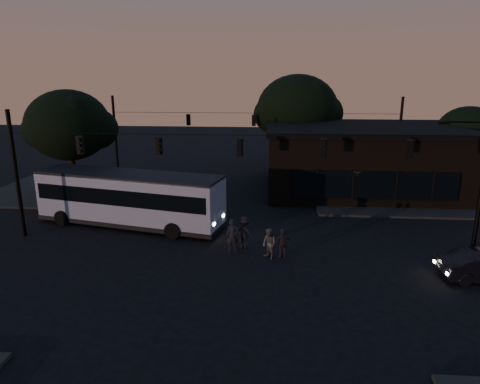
# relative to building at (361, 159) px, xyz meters

# --- Properties ---
(ground) EXTENTS (120.00, 120.00, 0.00)m
(ground) POSITION_rel_building_xyz_m (-9.00, -15.97, -2.71)
(ground) COLOR black
(ground) RESTS_ON ground
(sidewalk_far_right) EXTENTS (14.00, 10.00, 0.15)m
(sidewalk_far_right) POSITION_rel_building_xyz_m (3.00, -1.97, -2.63)
(sidewalk_far_right) COLOR black
(sidewalk_far_right) RESTS_ON ground
(sidewalk_far_left) EXTENTS (14.00, 10.00, 0.15)m
(sidewalk_far_left) POSITION_rel_building_xyz_m (-23.00, -1.97, -2.63)
(sidewalk_far_left) COLOR black
(sidewalk_far_left) RESTS_ON ground
(building) EXTENTS (15.40, 10.41, 5.40)m
(building) POSITION_rel_building_xyz_m (0.00, 0.00, 0.00)
(building) COLOR black
(building) RESTS_ON ground
(tree_behind) EXTENTS (7.60, 7.60, 9.43)m
(tree_behind) POSITION_rel_building_xyz_m (-5.00, 6.03, 3.48)
(tree_behind) COLOR black
(tree_behind) RESTS_ON ground
(tree_right) EXTENTS (5.20, 5.20, 6.86)m
(tree_right) POSITION_rel_building_xyz_m (9.00, 2.03, 1.93)
(tree_right) COLOR black
(tree_right) RESTS_ON ground
(tree_left) EXTENTS (6.40, 6.40, 8.30)m
(tree_left) POSITION_rel_building_xyz_m (-23.00, -2.97, 2.86)
(tree_left) COLOR black
(tree_left) RESTS_ON ground
(signal_rig_near) EXTENTS (26.24, 0.30, 7.50)m
(signal_rig_near) POSITION_rel_building_xyz_m (-9.00, -11.97, 1.74)
(signal_rig_near) COLOR black
(signal_rig_near) RESTS_ON ground
(signal_rig_far) EXTENTS (26.24, 0.30, 7.50)m
(signal_rig_far) POSITION_rel_building_xyz_m (-9.00, 4.03, 1.50)
(signal_rig_far) COLOR black
(signal_rig_far) RESTS_ON ground
(bus) EXTENTS (12.45, 5.47, 3.42)m
(bus) POSITION_rel_building_xyz_m (-16.21, -9.66, -0.79)
(bus) COLOR #8B92B1
(bus) RESTS_ON ground
(pedestrian_a) EXTENTS (0.71, 0.50, 1.85)m
(pedestrian_a) POSITION_rel_building_xyz_m (-9.29, -13.41, -1.78)
(pedestrian_a) COLOR black
(pedestrian_a) RESTS_ON ground
(pedestrian_b) EXTENTS (0.99, 1.01, 1.64)m
(pedestrian_b) POSITION_rel_building_xyz_m (-7.30, -14.14, -1.89)
(pedestrian_b) COLOR #504D49
(pedestrian_b) RESTS_ON ground
(pedestrian_c) EXTENTS (1.02, 0.67, 1.61)m
(pedestrian_c) POSITION_rel_building_xyz_m (-6.59, -13.99, -1.90)
(pedestrian_c) COLOR #261F26
(pedestrian_c) RESTS_ON ground
(pedestrian_d) EXTENTS (1.38, 1.16, 1.86)m
(pedestrian_d) POSITION_rel_building_xyz_m (-8.68, -12.87, -1.78)
(pedestrian_d) COLOR black
(pedestrian_d) RESTS_ON ground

